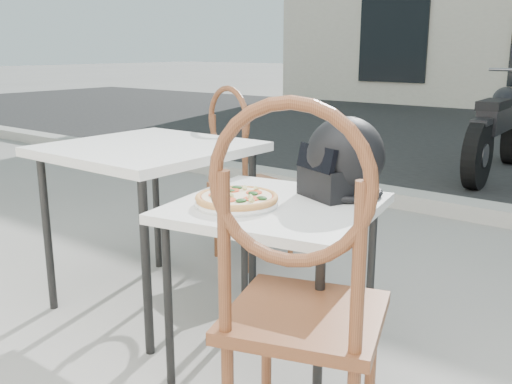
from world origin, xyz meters
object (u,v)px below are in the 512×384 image
Objects in this scene: motorcycle at (499,130)px; cafe_chair_side at (243,166)px; plate at (237,203)px; cafe_chair_main at (299,281)px; helmet at (343,161)px; cafe_table_main at (276,219)px; cafe_table_side at (149,160)px; pizza at (237,198)px.

cafe_chair_side is at bearing -100.68° from motorcycle.
cafe_chair_side reaches higher than plate.
helmet is at bearing -87.53° from cafe_chair_main.
cafe_table_main is 0.40× the size of motorcycle.
cafe_chair_main reaches higher than cafe_chair_side.
cafe_table_side is (-0.95, -0.14, -0.09)m from helmet.
cafe_chair_side is (-0.83, 0.83, -0.04)m from cafe_table_main.
motorcycle is at bearing 94.72° from cafe_table_main.
pizza is 0.62m from cafe_chair_main.
cafe_chair_main is (0.41, -0.47, 0.01)m from cafe_table_main.
plate is at bearing -53.18° from cafe_chair_main.
cafe_chair_main reaches higher than plate.
cafe_table_main is 0.35m from helmet.
pizza is (0.00, 0.00, 0.02)m from plate.
helmet reaches higher than plate.
helmet is at bearing 58.79° from plate.
cafe_table_main is 4.27m from motorcycle.
cafe_chair_main is at bearing -46.54° from helmet.
cafe_chair_side is (-0.02, 0.72, -0.15)m from cafe_table_side.
cafe_chair_side is at bearing -64.73° from cafe_chair_main.
cafe_table_main is 2.48× the size of plate.
plate is at bearing -121.94° from pizza.
cafe_chair_main is at bearing -34.47° from pizza.
cafe_chair_side is at bearing 128.17° from plate.
cafe_table_side is at bearing 162.60° from plate.
plate is at bearing -98.96° from helmet.
helmet reaches higher than pizza.
pizza is 0.93× the size of helmet.
plate is 4.38m from motorcycle.
motorcycle reaches higher than plate.
cafe_chair_side reaches higher than cafe_table_main.
pizza is 0.18× the size of motorcycle.
plate is 0.89× the size of pizza.
pizza is (-0.09, -0.12, 0.09)m from cafe_table_main.
motorcycle is (-0.49, 4.00, -0.36)m from helmet.
helmet is at bearing 8.58° from cafe_table_side.
plate is 0.02m from pizza.
plate is at bearing 144.10° from cafe_chair_side.
cafe_table_main is at bearing -7.55° from cafe_table_side.
helmet is at bearing -85.72° from motorcycle.
motorcycle is at bearing -99.51° from cafe_chair_main.
cafe_chair_main is 1.09× the size of cafe_chair_side.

